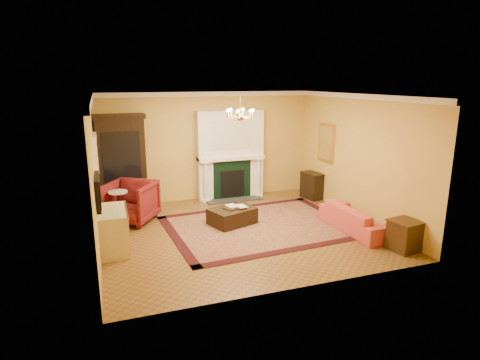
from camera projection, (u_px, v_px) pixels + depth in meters
name	position (u px, v px, depth m)	size (l,w,h in m)	color
floor	(240.00, 231.00, 9.07)	(6.00, 5.50, 0.02)	brown
ceiling	(240.00, 95.00, 8.34)	(6.00, 5.50, 0.02)	white
wall_back	(208.00, 146.00, 11.24)	(6.00, 0.02, 3.00)	#DAC04E
wall_front	(299.00, 201.00, 6.18)	(6.00, 0.02, 3.00)	#DAC04E
wall_left	(94.00, 176.00, 7.75)	(0.02, 5.50, 3.00)	#DAC04E
wall_right	(358.00, 157.00, 9.67)	(0.02, 5.50, 3.00)	#DAC04E
fireplace	(230.00, 157.00, 11.33)	(1.90, 0.70, 2.50)	white
crown_molding	(227.00, 96.00, 9.24)	(6.00, 5.50, 0.12)	white
doorway	(98.00, 179.00, 9.43)	(0.08, 1.05, 2.10)	white
tv_panel	(98.00, 191.00, 7.25)	(0.09, 0.95, 0.58)	black
gilt_mirror	(326.00, 143.00, 10.90)	(0.06, 0.76, 1.05)	gold
chandelier	(240.00, 114.00, 8.44)	(0.63, 0.55, 0.53)	gold
oriental_rug	(260.00, 226.00, 9.33)	(4.17, 3.13, 0.02)	#470F15
china_cabinet	(122.00, 165.00, 10.31)	(1.19, 0.54, 2.38)	black
wingback_armchair	(130.00, 200.00, 9.49)	(1.06, 0.99, 1.09)	maroon
pedestal_table	(119.00, 205.00, 9.40)	(0.44, 0.44, 0.79)	black
commode	(114.00, 230.00, 7.93)	(0.53, 1.13, 0.84)	beige
coral_sofa	(357.00, 214.00, 8.99)	(1.93, 0.56, 0.76)	#D24842
end_table	(404.00, 236.00, 7.95)	(0.51, 0.51, 0.59)	#36210E
console_table	(312.00, 186.00, 11.47)	(0.37, 0.65, 0.72)	black
leather_ottoman	(232.00, 216.00, 9.42)	(1.00, 0.73, 0.37)	black
ottoman_tray	(233.00, 208.00, 9.40)	(0.41, 0.32, 0.03)	black
book_a	(228.00, 201.00, 9.33)	(0.22, 0.03, 0.29)	gray
book_b	(237.00, 201.00, 9.33)	(0.22, 0.02, 0.29)	gray
topiary_left	(206.00, 148.00, 10.99)	(0.18, 0.18, 0.48)	tan
topiary_right	(256.00, 145.00, 11.46)	(0.18, 0.18, 0.47)	tan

